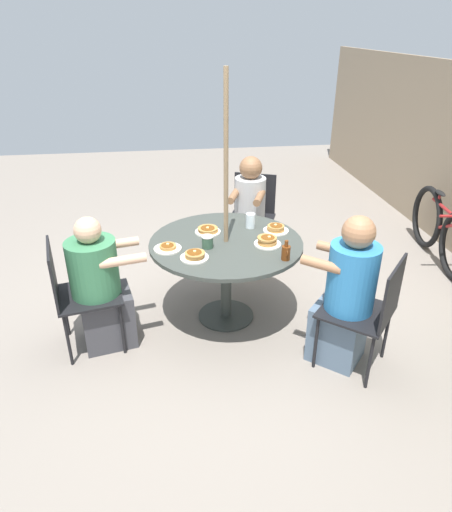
{
  "coord_description": "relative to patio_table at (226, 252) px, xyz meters",
  "views": [
    {
      "loc": [
        3.3,
        -0.45,
        2.29
      ],
      "look_at": [
        0.0,
        0.0,
        0.59
      ],
      "focal_mm": 32.0,
      "sensor_mm": 36.0,
      "label": 1
    }
  ],
  "objects": [
    {
      "name": "ground_plane",
      "position": [
        0.0,
        0.0,
        -0.63
      ],
      "size": [
        12.0,
        12.0,
        0.0
      ],
      "primitive_type": "plane",
      "color": "gray"
    },
    {
      "name": "patio_table",
      "position": [
        0.0,
        0.0,
        0.0
      ],
      "size": [
        1.24,
        1.24,
        0.73
      ],
      "color": "#383D38",
      "rests_on": "ground"
    },
    {
      "name": "umbrella_pole",
      "position": [
        0.0,
        0.0,
        0.39
      ],
      "size": [
        0.04,
        0.04,
        2.04
      ],
      "primitive_type": "cylinder",
      "color": "#846B4C",
      "rests_on": "ground"
    },
    {
      "name": "patio_chair_north",
      "position": [
        0.79,
        0.91,
        -0.11
      ],
      "size": [
        0.66,
        0.66,
        0.9
      ],
      "rotation": [
        0.0,
        0.0,
        -3.86
      ],
      "color": "black",
      "rests_on": "ground"
    },
    {
      "name": "diner_north",
      "position": [
        0.67,
        0.77,
        -0.09
      ],
      "size": [
        0.55,
        0.56,
        1.18
      ],
      "rotation": [
        0.0,
        0.0,
        -3.86
      ],
      "color": "slate",
      "rests_on": "ground"
    },
    {
      "name": "patio_chair_east",
      "position": [
        -1.12,
        0.43,
        -0.11
      ],
      "size": [
        0.6,
        0.6,
        0.9
      ],
      "rotation": [
        0.0,
        0.0,
        -1.94
      ],
      "color": "black",
      "rests_on": "ground"
    },
    {
      "name": "diner_east",
      "position": [
        -0.96,
        0.37,
        -0.09
      ],
      "size": [
        0.54,
        0.45,
        1.15
      ],
      "rotation": [
        0.0,
        0.0,
        -1.94
      ],
      "color": "beige",
      "rests_on": "ground"
    },
    {
      "name": "patio_chair_south",
      "position": [
        0.26,
        -1.17,
        -0.11
      ],
      "size": [
        0.55,
        0.55,
        0.9
      ],
      "rotation": [
        0.0,
        0.0,
        0.22
      ],
      "color": "black",
      "rests_on": "ground"
    },
    {
      "name": "diner_south",
      "position": [
        0.22,
        -1.0,
        -0.15
      ],
      "size": [
        0.46,
        0.59,
        1.08
      ],
      "rotation": [
        0.0,
        0.0,
        0.22
      ],
      "color": "#3D3D42",
      "rests_on": "ground"
    },
    {
      "name": "pancake_plate_a",
      "position": [
        -0.19,
        -0.13,
        0.11
      ],
      "size": [
        0.22,
        0.22,
        0.05
      ],
      "color": "silver",
      "rests_on": "patio_table"
    },
    {
      "name": "pancake_plate_b",
      "position": [
        0.09,
        -0.47,
        0.11
      ],
      "size": [
        0.22,
        0.22,
        0.05
      ],
      "color": "silver",
      "rests_on": "patio_table"
    },
    {
      "name": "pancake_plate_c",
      "position": [
        0.11,
        0.32,
        0.12
      ],
      "size": [
        0.22,
        0.22,
        0.08
      ],
      "color": "silver",
      "rests_on": "patio_table"
    },
    {
      "name": "pancake_plate_d",
      "position": [
        -0.13,
        0.44,
        0.12
      ],
      "size": [
        0.22,
        0.22,
        0.07
      ],
      "color": "silver",
      "rests_on": "patio_table"
    },
    {
      "name": "pancake_plate_e",
      "position": [
        0.27,
        -0.27,
        0.12
      ],
      "size": [
        0.22,
        0.22,
        0.06
      ],
      "color": "silver",
      "rests_on": "patio_table"
    },
    {
      "name": "syrup_bottle",
      "position": [
        0.38,
        0.4,
        0.15
      ],
      "size": [
        0.09,
        0.07,
        0.15
      ],
      "color": "#602D0F",
      "rests_on": "patio_table"
    },
    {
      "name": "coffee_cup",
      "position": [
        0.1,
        -0.16,
        0.14
      ],
      "size": [
        0.09,
        0.09,
        0.1
      ],
      "color": "#33513D",
      "rests_on": "patio_table"
    },
    {
      "name": "drinking_glass_a",
      "position": [
        -0.25,
        0.25,
        0.16
      ],
      "size": [
        0.08,
        0.08,
        0.13
      ],
      "primitive_type": "cylinder",
      "color": "silver",
      "rests_on": "patio_table"
    },
    {
      "name": "bicycle",
      "position": [
        -0.75,
        2.39,
        -0.27
      ],
      "size": [
        1.45,
        0.44,
        0.72
      ],
      "rotation": [
        0.0,
        0.0,
        -0.14
      ],
      "color": "black",
      "rests_on": "ground"
    }
  ]
}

